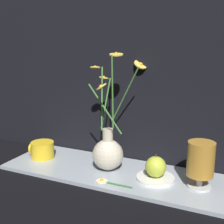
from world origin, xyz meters
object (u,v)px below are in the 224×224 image
at_px(yellow_mug, 42,150).
at_px(vase_with_flowers, 108,150).
at_px(tea_glass, 200,161).
at_px(orange_fruit, 156,167).

bearing_deg(yellow_mug, vase_with_flowers, 1.91).
relative_size(yellow_mug, tea_glass, 0.67).
bearing_deg(vase_with_flowers, tea_glass, -2.10).
height_order(vase_with_flowers, tea_glass, vase_with_flowers).
bearing_deg(tea_glass, vase_with_flowers, 177.90).
height_order(yellow_mug, tea_glass, tea_glass).
relative_size(vase_with_flowers, orange_fruit, 5.28).
height_order(vase_with_flowers, yellow_mug, vase_with_flowers).
relative_size(vase_with_flowers, tea_glass, 2.78).
bearing_deg(orange_fruit, tea_glass, 0.32).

